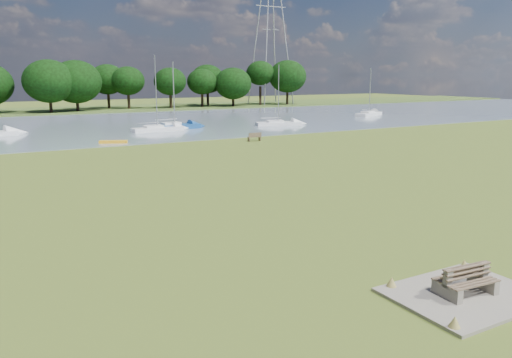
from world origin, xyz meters
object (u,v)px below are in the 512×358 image
sailboat_4 (369,113)px  sailboat_5 (157,127)px  sailboat_0 (174,125)px  riverbank_bench (255,137)px  kayak (113,142)px  pylon (271,5)px  sailboat_1 (278,122)px  bench_pair (466,281)px

sailboat_4 → sailboat_5: (-35.71, -4.95, -0.00)m
sailboat_0 → sailboat_4: 33.44m
riverbank_bench → sailboat_0: (-3.14, 13.69, 0.13)m
kayak → pylon: (44.58, 46.00, 20.26)m
sailboat_0 → sailboat_5: bearing=-162.1°
pylon → sailboat_5: size_ratio=3.90×
sailboat_0 → sailboat_1: sailboat_0 is taller
riverbank_bench → sailboat_0: sailboat_0 is taller
riverbank_bench → kayak: (-12.36, 4.89, -0.24)m
sailboat_0 → sailboat_1: (12.96, -2.07, -0.10)m
bench_pair → sailboat_5: size_ratio=0.21×
sailboat_1 → pylon: bearing=74.0°
bench_pair → kayak: (-0.87, 38.00, -0.29)m
bench_pair → kayak: bench_pair is taller
sailboat_0 → riverbank_bench: bearing=-84.1°
sailboat_0 → sailboat_5: size_ratio=0.92×
pylon → sailboat_4: pylon is taller
sailboat_4 → kayak: bearing=173.2°
sailboat_0 → sailboat_4: (33.22, 3.80, -0.06)m
riverbank_bench → pylon: bearing=60.3°
riverbank_bench → sailboat_0: 14.05m
pylon → sailboat_0: (-35.36, -37.20, -19.89)m
sailboat_0 → sailboat_4: sailboat_0 is taller
kayak → sailboat_5: (6.73, 7.64, 0.31)m
kayak → sailboat_1: size_ratio=0.34×
sailboat_0 → sailboat_5: sailboat_5 is taller
bench_pair → pylon: size_ratio=0.05×
sailboat_0 → sailboat_5: 2.74m
riverbank_bench → sailboat_0: size_ratio=0.18×
riverbank_bench → sailboat_1: sailboat_1 is taller
pylon → sailboat_4: bearing=-93.7°
kayak → bench_pair: bearing=-65.8°
riverbank_bench → kayak: riverbank_bench is taller
pylon → sailboat_0: pylon is taller
kayak → sailboat_0: 12.75m
kayak → sailboat_5: size_ratio=0.30×
bench_pair → sailboat_5: sailboat_5 is taller
bench_pair → riverbank_bench: bearing=75.3°
pylon → sailboat_1: pylon is taller
bench_pair → riverbank_bench: bench_pair is taller
riverbank_bench → sailboat_5: sailboat_5 is taller
sailboat_5 → sailboat_1: bearing=-8.5°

